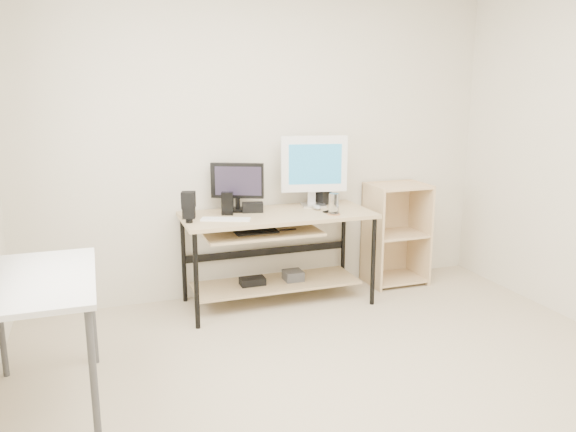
{
  "coord_description": "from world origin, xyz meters",
  "views": [
    {
      "loc": [
        -1.35,
        -2.45,
        1.71
      ],
      "look_at": [
        -0.04,
        1.3,
        0.81
      ],
      "focal_mm": 35.0,
      "sensor_mm": 36.0,
      "label": 1
    }
  ],
  "objects_px": {
    "shelf_unit": "(394,233)",
    "side_table": "(36,292)",
    "black_monitor": "(237,184)",
    "audio_controller": "(227,204)",
    "white_imac": "(314,166)",
    "desk": "(274,239)"
  },
  "relations": [
    {
      "from": "black_monitor",
      "to": "white_imac",
      "type": "distance_m",
      "value": 0.66
    },
    {
      "from": "shelf_unit",
      "to": "side_table",
      "type": "bearing_deg",
      "value": -156.67
    },
    {
      "from": "side_table",
      "to": "shelf_unit",
      "type": "distance_m",
      "value": 3.09
    },
    {
      "from": "shelf_unit",
      "to": "desk",
      "type": "bearing_deg",
      "value": -172.23
    },
    {
      "from": "white_imac",
      "to": "black_monitor",
      "type": "bearing_deg",
      "value": -170.76
    },
    {
      "from": "desk",
      "to": "audio_controller",
      "type": "distance_m",
      "value": 0.47
    },
    {
      "from": "white_imac",
      "to": "audio_controller",
      "type": "relative_size",
      "value": 3.26
    },
    {
      "from": "audio_controller",
      "to": "black_monitor",
      "type": "bearing_deg",
      "value": 66.01
    },
    {
      "from": "desk",
      "to": "side_table",
      "type": "relative_size",
      "value": 1.5
    },
    {
      "from": "audio_controller",
      "to": "shelf_unit",
      "type": "bearing_deg",
      "value": 23.38
    },
    {
      "from": "desk",
      "to": "black_monitor",
      "type": "height_order",
      "value": "black_monitor"
    },
    {
      "from": "side_table",
      "to": "audio_controller",
      "type": "relative_size",
      "value": 5.56
    },
    {
      "from": "black_monitor",
      "to": "white_imac",
      "type": "xyz_separation_m",
      "value": [
        0.64,
        -0.03,
        0.12
      ]
    },
    {
      "from": "desk",
      "to": "side_table",
      "type": "xyz_separation_m",
      "value": [
        -1.65,
        -1.06,
        0.13
      ]
    },
    {
      "from": "black_monitor",
      "to": "white_imac",
      "type": "bearing_deg",
      "value": 21.54
    },
    {
      "from": "side_table",
      "to": "shelf_unit",
      "type": "xyz_separation_m",
      "value": [
        2.83,
        1.22,
        -0.22
      ]
    },
    {
      "from": "white_imac",
      "to": "side_table",
      "type": "bearing_deg",
      "value": -137.49
    },
    {
      "from": "desk",
      "to": "white_imac",
      "type": "distance_m",
      "value": 0.69
    },
    {
      "from": "shelf_unit",
      "to": "white_imac",
      "type": "xyz_separation_m",
      "value": [
        -0.78,
        -0.01,
        0.64
      ]
    },
    {
      "from": "desk",
      "to": "side_table",
      "type": "bearing_deg",
      "value": -147.35
    },
    {
      "from": "shelf_unit",
      "to": "black_monitor",
      "type": "height_order",
      "value": "black_monitor"
    },
    {
      "from": "shelf_unit",
      "to": "audio_controller",
      "type": "relative_size",
      "value": 5.01
    }
  ]
}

